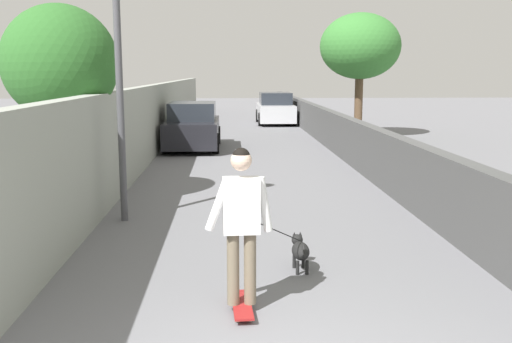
# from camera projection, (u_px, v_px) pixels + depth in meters

# --- Properties ---
(ground_plane) EXTENTS (80.00, 80.00, 0.00)m
(ground_plane) POSITION_uv_depth(u_px,v_px,m) (247.00, 156.00, 17.66)
(ground_plane) COLOR slate
(wall_left) EXTENTS (48.00, 0.30, 2.14)m
(wall_left) POSITION_uv_depth(u_px,v_px,m) (140.00, 128.00, 15.37)
(wall_left) COLOR #999E93
(wall_left) RESTS_ON ground
(fence_right) EXTENTS (48.00, 0.30, 1.24)m
(fence_right) POSITION_uv_depth(u_px,v_px,m) (356.00, 143.00, 15.72)
(fence_right) COLOR #4C4C4C
(fence_right) RESTS_ON ground
(tree_left_near) EXTENTS (2.11, 2.11, 3.76)m
(tree_left_near) POSITION_uv_depth(u_px,v_px,m) (60.00, 64.00, 10.64)
(tree_left_near) COLOR brown
(tree_left_near) RESTS_ON ground
(tree_right_mid) EXTENTS (3.09, 3.09, 4.77)m
(tree_right_mid) POSITION_uv_depth(u_px,v_px,m) (360.00, 47.00, 22.19)
(tree_right_mid) COLOR brown
(tree_right_mid) RESTS_ON ground
(lamp_post) EXTENTS (0.36, 0.36, 4.75)m
(lamp_post) POSITION_uv_depth(u_px,v_px,m) (117.00, 30.00, 9.45)
(lamp_post) COLOR #4C4C51
(lamp_post) RESTS_ON ground
(skateboard) EXTENTS (0.81, 0.24, 0.08)m
(skateboard) POSITION_uv_depth(u_px,v_px,m) (242.00, 305.00, 6.19)
(skateboard) COLOR maroon
(skateboard) RESTS_ON ground
(person_skateboarder) EXTENTS (0.24, 0.71, 1.68)m
(person_skateboarder) POSITION_uv_depth(u_px,v_px,m) (241.00, 214.00, 6.02)
(person_skateboarder) COLOR #726651
(person_skateboarder) RESTS_ON skateboard
(dog) EXTENTS (1.57, 0.91, 1.06)m
(dog) POSITION_uv_depth(u_px,v_px,m) (300.00, 250.00, 7.43)
(dog) COLOR black
(dog) RESTS_ON ground
(car_near) EXTENTS (3.96, 1.80, 1.54)m
(car_near) POSITION_uv_depth(u_px,v_px,m) (193.00, 127.00, 19.30)
(car_near) COLOR black
(car_near) RESTS_ON ground
(car_far) EXTENTS (3.83, 1.80, 1.54)m
(car_far) POSITION_uv_depth(u_px,v_px,m) (275.00, 109.00, 28.57)
(car_far) COLOR silver
(car_far) RESTS_ON ground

